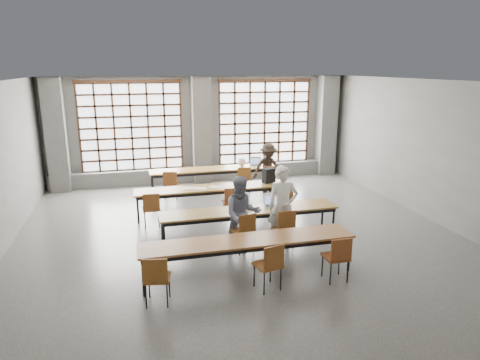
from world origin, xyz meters
The scene contains 40 objects.
floor centered at (0.00, 0.00, 0.00)m, with size 11.00×11.00×0.00m, color #4A4A48.
ceiling centered at (0.00, 0.00, 3.50)m, with size 11.00×11.00×0.00m, color silver.
wall_back centered at (0.00, 5.50, 1.75)m, with size 10.00×10.00×0.00m, color #5A5A58.
wall_front centered at (0.00, -5.50, 1.75)m, with size 10.00×10.00×0.00m, color #5A5A58.
wall_right centered at (5.00, 0.00, 1.75)m, with size 11.00×11.00×0.00m, color #5A5A58.
column_left centered at (-4.50, 5.22, 1.75)m, with size 0.60×0.55×3.50m, color #525250.
column_mid centered at (0.00, 5.22, 1.75)m, with size 0.60×0.55×3.50m, color #525250.
column_right centered at (4.50, 5.22, 1.75)m, with size 0.60×0.55×3.50m, color #525250.
window_left centered at (-2.25, 5.42, 1.90)m, with size 3.32×0.12×3.00m.
window_right centered at (2.25, 5.42, 1.90)m, with size 3.32×0.12×3.00m.
sill_ledge centered at (0.00, 5.30, 0.25)m, with size 9.80×0.35×0.50m, color #525250.
desk_row_a centered at (0.17, 3.99, 0.66)m, with size 4.00×0.70×0.73m.
desk_row_b centered at (-0.31, 1.91, 0.66)m, with size 4.00×0.70×0.73m.
desk_row_c centered at (0.18, -0.08, 0.66)m, with size 4.00×0.70×0.73m.
desk_row_d centered at (-0.31, -1.72, 0.66)m, with size 4.00×0.70×0.73m.
chair_back_left centered at (-1.24, 3.36, 0.54)m, with size 0.51×0.51×0.88m.
chair_back_mid centered at (0.96, 3.36, 0.54)m, with size 0.48×0.49×0.88m.
chair_back_right centered at (1.76, 3.36, 0.54)m, with size 0.49×0.49×0.88m.
chair_mid_left centered at (-1.91, 1.28, 0.54)m, with size 0.42×0.43×0.88m.
chair_mid_centre centered at (0.09, 1.28, 0.54)m, with size 0.45×0.45×0.88m.
chair_mid_right centered at (1.50, 1.28, 0.54)m, with size 0.45×0.46×0.88m.
chair_front_left centered at (-0.10, -0.70, 0.54)m, with size 0.51×0.51×0.88m.
chair_front_right centered at (0.78, -0.71, 0.54)m, with size 0.44×0.45×0.88m.
chair_near_left centered at (-2.02, -2.35, 0.54)m, with size 0.49×0.50×0.88m.
chair_near_mid centered at (-0.09, -2.35, 0.54)m, with size 0.51×0.51×0.88m.
chair_near_right centered at (1.19, -2.35, 0.54)m, with size 0.42×0.43×0.88m.
student_male centered at (0.78, -0.58, 0.89)m, with size 0.65×0.43×1.79m, color white.
student_female centered at (-0.12, -0.58, 0.81)m, with size 0.79×0.61×1.62m, color #18214A.
student_back centered at (1.77, 3.49, 0.76)m, with size 0.98×0.57×1.52m, color black.
laptop_front centered at (0.74, 0.03, 0.79)m, with size 0.41×0.37×0.26m.
laptop_back centered at (1.54, 4.09, 0.79)m, with size 0.43×0.39×0.26m.
mouse centered at (1.13, -0.10, 0.75)m, with size 0.10×0.06×0.04m, color silver.
green_box centered at (0.13, 0.00, 0.78)m, with size 0.25×0.09×0.09m, color green.
phone centered at (0.36, -0.18, 0.74)m, with size 0.13×0.06×0.01m, color black.
paper_sheet_a centered at (-0.91, 1.96, 0.73)m, with size 0.30×0.21×0.00m, color silver.
paper_sheet_b centered at (-0.61, 1.86, 0.73)m, with size 0.30×0.21×0.00m, color silver.
paper_sheet_c centered at (-0.21, 1.91, 0.73)m, with size 0.30×0.21×0.00m, color silver.
backpack centered at (1.29, 1.96, 0.93)m, with size 0.32×0.20×0.40m, color black.
plastic_bag centered at (1.07, 4.04, 0.87)m, with size 0.26×0.21×0.29m, color silver.
red_pouch centered at (-2.01, -2.27, 0.50)m, with size 0.20×0.08×0.06m, color maroon.
Camera 1 is at (-2.27, -8.76, 3.81)m, focal length 32.00 mm.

